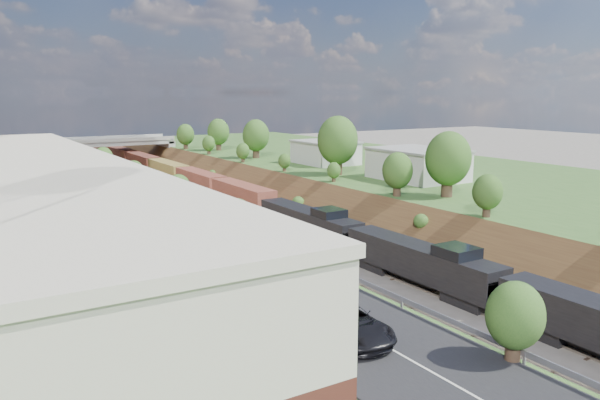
# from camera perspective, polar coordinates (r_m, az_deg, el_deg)

# --- Properties ---
(platform_right) EXTENTS (44.00, 180.00, 5.00)m
(platform_right) POSITION_cam_1_polar(r_m,az_deg,el_deg) (95.54, 12.20, 1.52)
(platform_right) COLOR #396027
(platform_right) RESTS_ON ground
(embankment_left) EXTENTS (10.00, 180.00, 10.00)m
(embankment_left) POSITION_cam_1_polar(r_m,az_deg,el_deg) (73.30, -13.66, -3.21)
(embankment_left) COLOR brown
(embankment_left) RESTS_ON ground
(embankment_right) EXTENTS (10.00, 180.00, 10.00)m
(embankment_right) POSITION_cam_1_polar(r_m,az_deg,el_deg) (82.50, 1.01, -1.40)
(embankment_right) COLOR brown
(embankment_right) RESTS_ON ground
(rail_left_track) EXTENTS (1.58, 180.00, 0.18)m
(rail_left_track) POSITION_cam_1_polar(r_m,az_deg,el_deg) (76.18, -7.65, -2.42)
(rail_left_track) COLOR gray
(rail_left_track) RESTS_ON ground
(rail_right_track) EXTENTS (1.58, 180.00, 0.18)m
(rail_right_track) POSITION_cam_1_polar(r_m,az_deg,el_deg) (78.37, -4.18, -1.99)
(rail_right_track) COLOR gray
(rail_right_track) RESTS_ON ground
(road) EXTENTS (8.00, 180.00, 0.10)m
(road) POSITION_cam_1_polar(r_m,az_deg,el_deg) (71.09, -17.28, 0.35)
(road) COLOR black
(road) RESTS_ON platform_left
(guardrail) EXTENTS (0.10, 171.00, 0.70)m
(guardrail) POSITION_cam_1_polar(r_m,az_deg,el_deg) (71.92, -14.11, 1.03)
(guardrail) COLOR #99999E
(guardrail) RESTS_ON platform_left
(commercial_building) EXTENTS (14.30, 62.30, 7.00)m
(commercial_building) POSITION_cam_1_polar(r_m,az_deg,el_deg) (46.98, -25.52, -0.91)
(commercial_building) COLOR brown
(commercial_building) RESTS_ON platform_left
(overpass) EXTENTS (24.50, 8.30, 7.40)m
(overpass) POSITION_cam_1_polar(r_m,az_deg,el_deg) (134.54, -17.55, 4.84)
(overpass) COLOR gray
(overpass) RESTS_ON ground
(white_building_near) EXTENTS (9.00, 12.00, 4.00)m
(white_building_near) POSITION_cam_1_polar(r_m,az_deg,el_deg) (82.70, 11.38, 3.35)
(white_building_near) COLOR silver
(white_building_near) RESTS_ON platform_right
(white_building_far) EXTENTS (8.00, 10.00, 3.60)m
(white_building_far) POSITION_cam_1_polar(r_m,az_deg,el_deg) (99.55, 2.50, 4.60)
(white_building_far) COLOR silver
(white_building_far) RESTS_ON platform_right
(tree_right_large) EXTENTS (5.25, 5.25, 7.61)m
(tree_right_large) POSITION_cam_1_polar(r_m,az_deg,el_deg) (69.39, 14.25, 3.89)
(tree_right_large) COLOR #473323
(tree_right_large) RESTS_ON platform_right
(tree_left_crest) EXTENTS (2.45, 2.45, 3.55)m
(tree_left_crest) POSITION_cam_1_polar(r_m,az_deg,el_deg) (36.22, 4.77, -5.43)
(tree_left_crest) COLOR #473323
(tree_left_crest) RESTS_ON platform_left
(freight_train) EXTENTS (2.91, 148.69, 4.55)m
(freight_train) POSITION_cam_1_polar(r_m,az_deg,el_deg) (94.80, -9.47, 1.56)
(freight_train) COLOR black
(freight_train) RESTS_ON ground
(suv) EXTENTS (2.96, 5.92, 1.61)m
(suv) POSITION_cam_1_polar(r_m,az_deg,el_deg) (29.11, 4.55, -11.83)
(suv) COLOR black
(suv) RESTS_ON road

